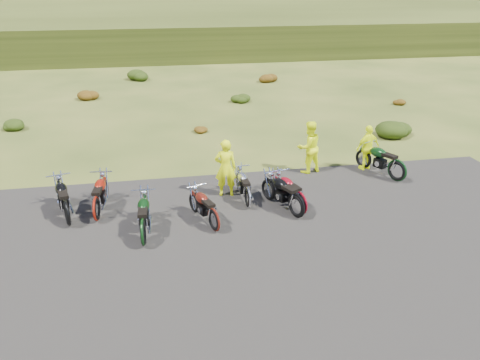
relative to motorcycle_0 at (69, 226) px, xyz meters
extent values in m
plane|color=#314316|center=(5.06, -1.03, 0.00)|extent=(300.00, 300.00, 0.00)
cube|color=black|center=(5.06, -3.03, 0.00)|extent=(20.00, 12.00, 0.04)
cube|color=#2E3812|center=(5.06, 108.97, 0.00)|extent=(300.00, 90.00, 9.17)
ellipsoid|color=black|center=(-4.04, 10.27, 0.31)|extent=(1.03, 1.03, 0.61)
ellipsoid|color=#662E0C|center=(-1.14, 15.57, 0.38)|extent=(1.30, 1.30, 0.77)
ellipsoid|color=black|center=(1.76, 20.87, 0.46)|extent=(1.56, 1.56, 0.92)
ellipsoid|color=#662E0C|center=(4.66, 8.17, 0.23)|extent=(0.77, 0.77, 0.45)
ellipsoid|color=black|center=(7.56, 13.47, 0.31)|extent=(1.03, 1.03, 0.61)
ellipsoid|color=#662E0C|center=(10.46, 18.77, 0.38)|extent=(1.30, 1.30, 0.77)
ellipsoid|color=black|center=(13.36, 6.07, 0.46)|extent=(1.56, 1.56, 0.92)
ellipsoid|color=#662E0C|center=(16.26, 11.37, 0.23)|extent=(0.77, 0.77, 0.45)
imported|color=#EEFD0D|center=(4.83, 1.18, 0.96)|extent=(0.75, 0.54, 1.93)
imported|color=#EEFD0D|center=(8.11, 2.63, 0.96)|extent=(1.10, 0.96, 1.93)
imported|color=#EEFD0D|center=(10.35, 2.49, 0.85)|extent=(1.07, 0.66, 1.70)
camera|label=1|loc=(2.74, -12.70, 6.68)|focal=35.00mm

